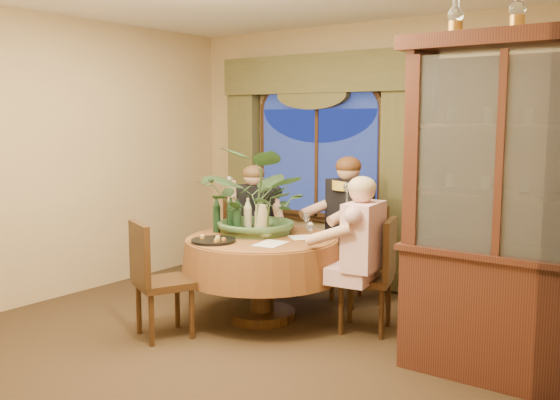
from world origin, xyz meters
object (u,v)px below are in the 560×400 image
Objects in this scene: chair_back at (245,245)px; china_cabinet at (508,211)px; chair_front_left at (164,280)px; chair_right at (366,275)px; olive_bowl at (264,235)px; person_scarf at (349,230)px; wine_bottle_4 at (248,216)px; wine_bottle_2 at (231,215)px; wine_bottle_0 at (217,215)px; person_back at (254,228)px; wine_bottle_3 at (248,213)px; chair_back_right at (356,255)px; person_pink at (363,258)px; wine_bottle_1 at (234,214)px; wine_bottle_5 at (237,218)px; oil_lamp_center at (518,4)px; stoneware_vase at (262,220)px; oil_lamp_left at (456,11)px; centerpiece_plant at (262,161)px; dining_table at (262,278)px.

china_cabinet is at bearing 118.18° from chair_back.
china_cabinet is at bearing 41.78° from chair_front_left.
china_cabinet is 1.46m from chair_right.
chair_right is at bearing 19.30° from olive_bowl.
person_scarf reaches higher than wine_bottle_4.
olive_bowl is 0.53× the size of wine_bottle_2.
china_cabinet is 2.46× the size of chair_back.
chair_front_left is 5.49× the size of olive_bowl.
person_back is at bearing 101.56° from wine_bottle_0.
wine_bottle_3 is (-1.21, -0.09, 0.44)m from chair_right.
wine_bottle_2 is (-0.79, -0.94, 0.44)m from chair_back_right.
wine_bottle_3 is at bearing 79.43° from person_pink.
person_scarf is (1.12, 0.24, 0.24)m from chair_back.
china_cabinet reaches higher than wine_bottle_1.
olive_bowl is (0.79, -0.69, 0.30)m from chair_back.
wine_bottle_3 is (0.32, -0.48, 0.25)m from person_back.
wine_bottle_1 is 0.26m from wine_bottle_5.
chair_right is (-1.24, 0.31, -2.05)m from oil_lamp_center.
person_back is at bearing 134.17° from stoneware_vase.
chair_back_right is at bearing -139.50° from person_scarf.
wine_bottle_2 is (-1.25, -0.29, 0.44)m from chair_right.
oil_lamp_left is 1.03× the size of wine_bottle_0.
centerpiece_plant reaches higher than chair_back.
oil_lamp_center is 1.03× the size of wine_bottle_1.
person_scarf is 4.37× the size of wine_bottle_4.
person_scarf is at bearing 22.53° from chair_right.
wine_bottle_3 reaches higher than chair_right.
person_back reaches higher than chair_front_left.
centerpiece_plant reaches higher than dining_table.
wine_bottle_2 reaches higher than chair_front_left.
wine_bottle_1 is 0.14m from wine_bottle_3.
olive_bowl is at bearing 3.86° from wine_bottle_0.
chair_back is 0.82m from wine_bottle_1.
centerpiece_plant is at bearing 52.35° from wine_bottle_4.
wine_bottle_0 is (-2.62, -0.02, -1.62)m from oil_lamp_center.
person_pink is at bearing 10.77° from wine_bottle_5.
person_back is 0.63m from wine_bottle_3.
person_scarf is 1.01m from wine_bottle_3.
chair_right is 1.39m from centerpiece_plant.
olive_bowl is 0.53× the size of wine_bottle_3.
wine_bottle_1 is (-0.43, 0.10, 0.14)m from olive_bowl.
wine_bottle_2 is at bearing 179.43° from china_cabinet.
chair_back_right reaches higher than olive_bowl.
chair_back is at bearing 59.08° from chair_right.
chair_back_right is at bearing 58.37° from wine_bottle_5.
oil_lamp_center is 3.42m from person_back.
china_cabinet is 1.76× the size of person_pink.
china_cabinet is 2.64m from wine_bottle_0.
olive_bowl is 0.53× the size of wine_bottle_4.
oil_lamp_center is 2.52m from centerpiece_plant.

